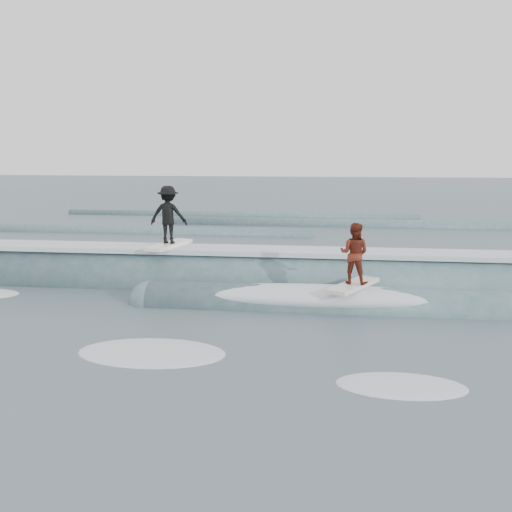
# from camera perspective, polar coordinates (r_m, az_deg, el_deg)

# --- Properties ---
(ground) EXTENTS (160.00, 160.00, 0.00)m
(ground) POSITION_cam_1_polar(r_m,az_deg,el_deg) (13.62, -1.45, -6.53)
(ground) COLOR #394954
(ground) RESTS_ON ground
(breaking_wave) EXTENTS (21.77, 3.85, 2.15)m
(breaking_wave) POSITION_cam_1_polar(r_m,az_deg,el_deg) (16.66, 1.35, -3.22)
(breaking_wave) COLOR #375B5D
(breaking_wave) RESTS_ON ground
(surfer_black) EXTENTS (1.12, 2.07, 1.83)m
(surfer_black) POSITION_cam_1_polar(r_m,az_deg,el_deg) (17.28, -8.74, 3.86)
(surfer_black) COLOR white
(surfer_black) RESTS_ON ground
(surfer_red) EXTENTS (1.43, 2.02, 1.65)m
(surfer_red) POSITION_cam_1_polar(r_m,az_deg,el_deg) (14.54, 9.78, -0.18)
(surfer_red) COLOR silver
(surfer_red) RESTS_ON ground
(whitewater) EXTENTS (14.93, 6.82, 0.10)m
(whitewater) POSITION_cam_1_polar(r_m,az_deg,el_deg) (12.94, 0.73, -7.46)
(whitewater) COLOR silver
(whitewater) RESTS_ON ground
(far_swells) EXTENTS (35.56, 8.65, 0.80)m
(far_swells) POSITION_cam_1_polar(r_m,az_deg,el_deg) (31.11, -0.90, 3.07)
(far_swells) COLOR #375B5D
(far_swells) RESTS_ON ground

